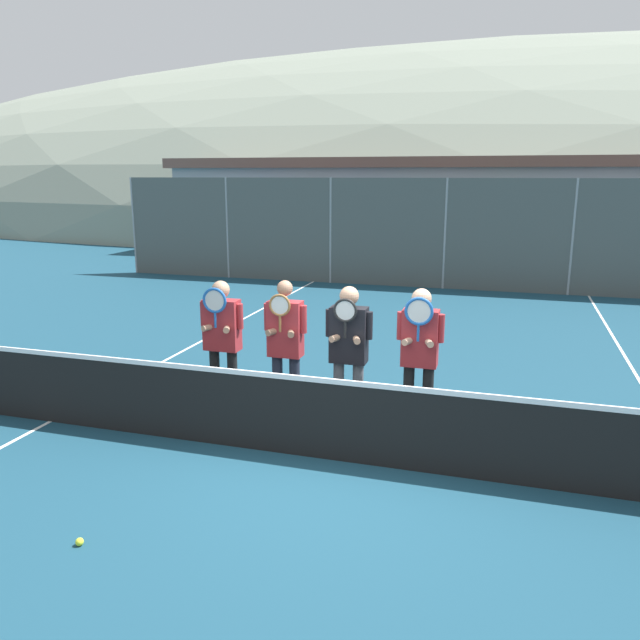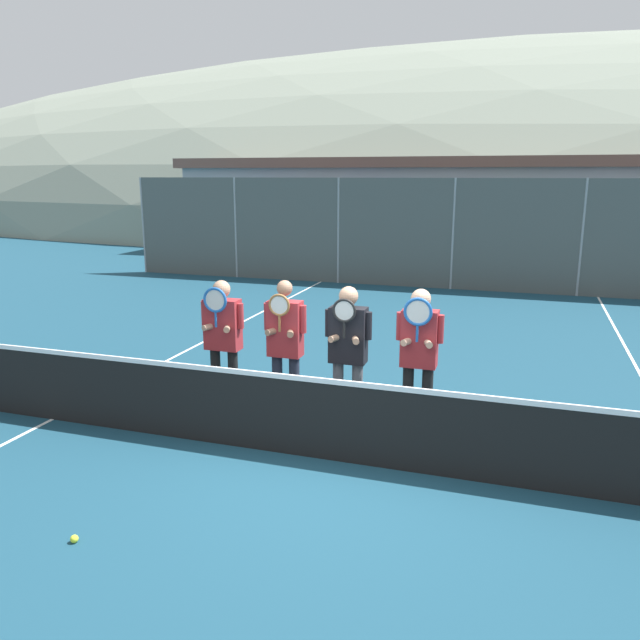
% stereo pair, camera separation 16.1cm
% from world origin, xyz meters
% --- Properties ---
extents(ground_plane, '(120.00, 120.00, 0.00)m').
position_xyz_m(ground_plane, '(0.00, 0.00, 0.00)').
color(ground_plane, navy).
extents(hill_distant, '(127.31, 70.73, 24.76)m').
position_xyz_m(hill_distant, '(0.00, 51.41, 0.00)').
color(hill_distant, gray).
rests_on(hill_distant, ground_plane).
extents(clubhouse_building, '(20.87, 5.50, 3.61)m').
position_xyz_m(clubhouse_building, '(-0.72, 18.28, 1.83)').
color(clubhouse_building, '#9EA3A8').
rests_on(clubhouse_building, ground_plane).
extents(fence_back, '(19.13, 0.06, 2.93)m').
position_xyz_m(fence_back, '(0.00, 10.92, 1.47)').
color(fence_back, gray).
rests_on(fence_back, ground_plane).
extents(tennis_net, '(9.92, 0.09, 1.03)m').
position_xyz_m(tennis_net, '(0.00, 0.00, 0.48)').
color(tennis_net, gray).
rests_on(tennis_net, ground_plane).
extents(court_line_left_sideline, '(0.05, 16.00, 0.01)m').
position_xyz_m(court_line_left_sideline, '(-3.69, 3.00, 0.00)').
color(court_line_left_sideline, white).
rests_on(court_line_left_sideline, ground_plane).
extents(player_leftmost, '(0.59, 0.34, 1.73)m').
position_xyz_m(player_leftmost, '(-1.76, 0.98, 1.04)').
color(player_leftmost, black).
rests_on(player_leftmost, ground_plane).
extents(player_center_left, '(0.54, 0.34, 1.80)m').
position_xyz_m(player_center_left, '(-0.84, 0.85, 1.04)').
color(player_center_left, '#232838').
rests_on(player_center_left, ground_plane).
extents(player_center_right, '(0.57, 0.34, 1.76)m').
position_xyz_m(player_center_right, '(-0.06, 0.88, 1.05)').
color(player_center_right, '#56565B').
rests_on(player_center_right, ground_plane).
extents(player_rightmost, '(0.55, 0.34, 1.76)m').
position_xyz_m(player_rightmost, '(0.77, 0.98, 1.06)').
color(player_rightmost, black).
rests_on(player_rightmost, ground_plane).
extents(car_far_left, '(4.53, 2.03, 1.88)m').
position_xyz_m(car_far_left, '(-5.22, 13.89, 0.95)').
color(car_far_left, navy).
rests_on(car_far_left, ground_plane).
extents(car_left_of_center, '(4.04, 1.94, 1.88)m').
position_xyz_m(car_left_of_center, '(-0.14, 13.97, 0.95)').
color(car_left_of_center, '#285638').
rests_on(car_left_of_center, ground_plane).
extents(car_center, '(4.46, 1.92, 1.89)m').
position_xyz_m(car_center, '(4.92, 14.21, 0.95)').
color(car_center, navy).
rests_on(car_center, ground_plane).
extents(tennis_ball_on_court, '(0.07, 0.07, 0.07)m').
position_xyz_m(tennis_ball_on_court, '(-1.58, -2.16, 0.03)').
color(tennis_ball_on_court, '#CCDB33').
rests_on(tennis_ball_on_court, ground_plane).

